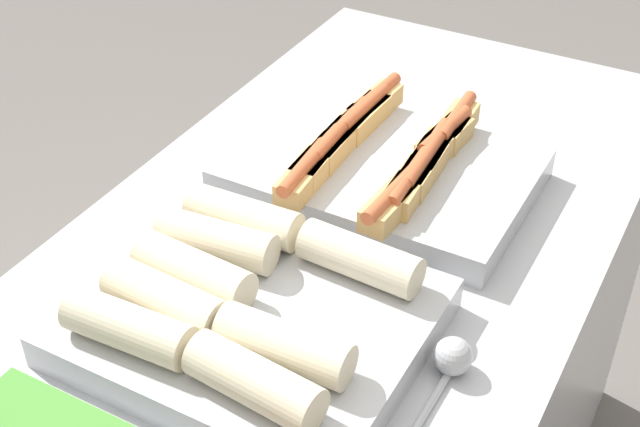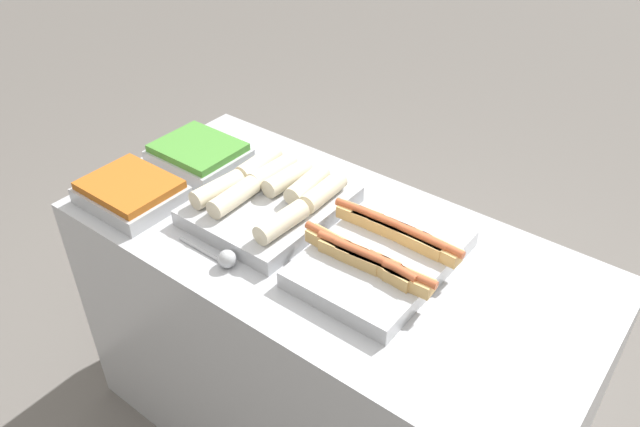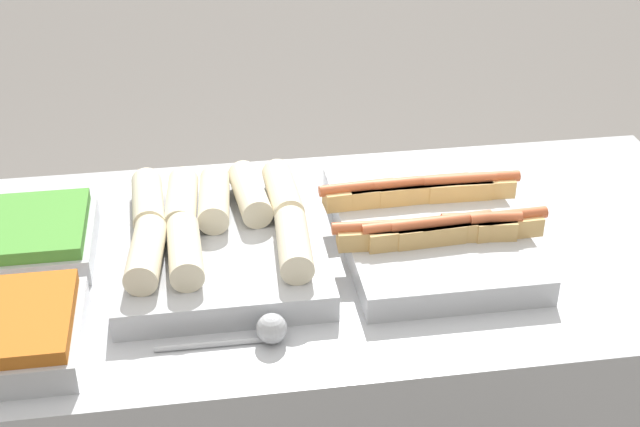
# 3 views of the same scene
# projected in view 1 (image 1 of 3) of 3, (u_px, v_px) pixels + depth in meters

# --- Properties ---
(tray_hotdogs) EXTENTS (0.40, 0.47, 0.10)m
(tray_hotdogs) POSITION_uv_depth(u_px,v_px,m) (382.00, 166.00, 1.44)
(tray_hotdogs) COLOR #B7BABF
(tray_hotdogs) RESTS_ON counter
(tray_wraps) EXTENTS (0.37, 0.44, 0.11)m
(tray_wraps) POSITION_uv_depth(u_px,v_px,m) (244.00, 310.00, 1.16)
(tray_wraps) COLOR #B7BABF
(tray_wraps) RESTS_ON counter
(serving_spoon_near) EXTENTS (0.21, 0.05, 0.05)m
(serving_spoon_near) POSITION_uv_depth(u_px,v_px,m) (449.00, 364.00, 1.11)
(serving_spoon_near) COLOR #B2B5BA
(serving_spoon_near) RESTS_ON counter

